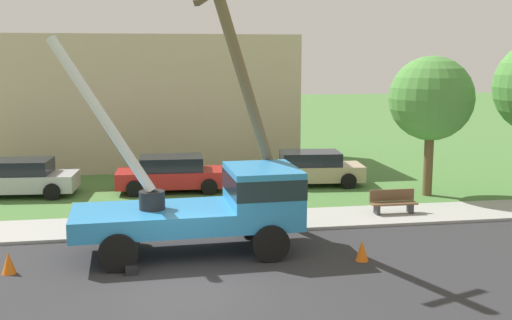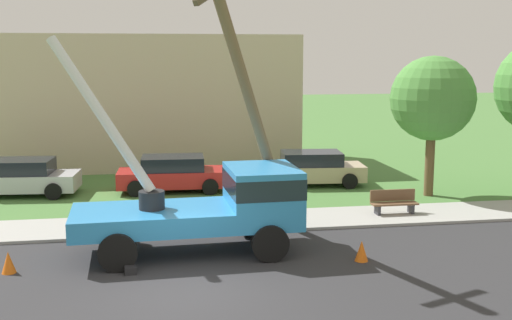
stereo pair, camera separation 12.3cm
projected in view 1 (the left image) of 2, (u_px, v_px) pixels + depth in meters
ground_plane at (170, 187)px, 26.46m from camera, size 120.00×120.00×0.00m
road_asphalt at (189, 290)px, 14.79m from camera, size 80.00×8.95×0.01m
sidewalk_strip at (177, 225)px, 20.35m from camera, size 80.00×2.50×0.10m
utility_truck at (217, 202)px, 17.57m from camera, size 6.84×3.21×5.98m
leaning_utility_pole at (250, 99)px, 18.08m from camera, size 3.38×3.24×8.24m
traffic_cone_ahead at (362, 251)px, 16.88m from camera, size 0.36×0.36×0.56m
traffic_cone_behind at (9, 263)px, 15.89m from camera, size 0.36×0.36×0.56m
parked_sedan_silver at (19, 178)px, 24.69m from camera, size 4.54×2.26×1.42m
parked_sedan_red at (172, 174)px, 25.51m from camera, size 4.48×2.15×1.42m
parked_sedan_tan at (310, 168)px, 26.74m from camera, size 4.55×2.28×1.42m
park_bench at (393, 203)px, 21.60m from camera, size 1.60×0.45×0.90m
roadside_tree_near at (431, 99)px, 24.26m from camera, size 3.25×3.25×5.43m
lowrise_building_backdrop at (112, 101)px, 31.60m from camera, size 18.00×6.00×6.40m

